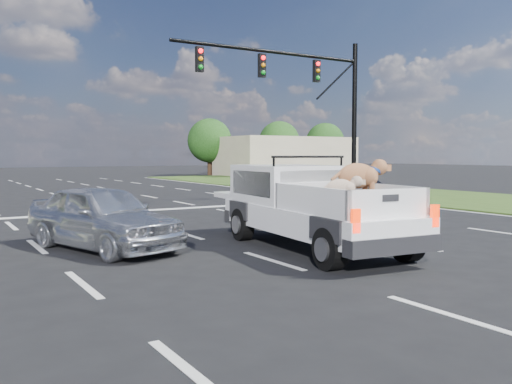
{
  "coord_description": "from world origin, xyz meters",
  "views": [
    {
      "loc": [
        -7.27,
        -8.39,
        2.0
      ],
      "look_at": [
        -0.9,
        2.0,
        1.15
      ],
      "focal_mm": 38.0,
      "sensor_mm": 36.0,
      "label": 1
    }
  ],
  "objects_px": {
    "traffic_signal": "(313,91)",
    "silver_sedan": "(103,217)",
    "pickup_truck": "(309,205)",
    "black_coupe": "(350,192)"
  },
  "relations": [
    {
      "from": "traffic_signal",
      "to": "silver_sedan",
      "type": "relative_size",
      "value": 2.25
    },
    {
      "from": "traffic_signal",
      "to": "silver_sedan",
      "type": "height_order",
      "value": "traffic_signal"
    },
    {
      "from": "silver_sedan",
      "to": "traffic_signal",
      "type": "bearing_deg",
      "value": 16.52
    },
    {
      "from": "pickup_truck",
      "to": "black_coupe",
      "type": "height_order",
      "value": "pickup_truck"
    },
    {
      "from": "silver_sedan",
      "to": "black_coupe",
      "type": "distance_m",
      "value": 9.39
    },
    {
      "from": "pickup_truck",
      "to": "silver_sedan",
      "type": "bearing_deg",
      "value": 156.84
    },
    {
      "from": "pickup_truck",
      "to": "silver_sedan",
      "type": "distance_m",
      "value": 4.38
    },
    {
      "from": "black_coupe",
      "to": "pickup_truck",
      "type": "bearing_deg",
      "value": -144.9
    },
    {
      "from": "pickup_truck",
      "to": "traffic_signal",
      "type": "bearing_deg",
      "value": 58.01
    },
    {
      "from": "black_coupe",
      "to": "silver_sedan",
      "type": "bearing_deg",
      "value": -170.9
    }
  ]
}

